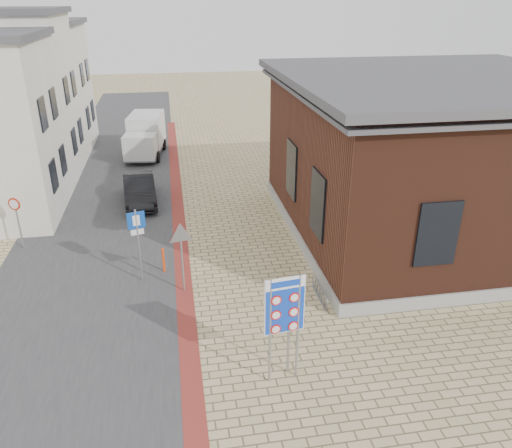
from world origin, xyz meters
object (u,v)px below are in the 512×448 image
object	(u,v)px
border_sign	(285,307)
parking_sign	(137,233)
bollard	(163,260)
sedan	(140,189)
essen_sign	(289,323)
box_truck	(145,135)

from	to	relation	value
border_sign	parking_sign	world-z (taller)	border_sign
border_sign	bollard	xyz separation A→B (m)	(-3.19, 6.50, -1.82)
parking_sign	sedan	bearing A→B (deg)	78.88
sedan	essen_sign	size ratio (longest dim) A/B	1.74
parking_sign	bollard	world-z (taller)	parking_sign
sedan	bollard	distance (m)	7.46
essen_sign	parking_sign	size ratio (longest dim) A/B	0.87
box_truck	essen_sign	world-z (taller)	box_truck
essen_sign	box_truck	bearing A→B (deg)	106.24
essen_sign	parking_sign	bearing A→B (deg)	130.92
border_sign	bollard	size ratio (longest dim) A/B	3.18
sedan	essen_sign	world-z (taller)	essen_sign
sedan	box_truck	distance (m)	8.44
sedan	parking_sign	bearing A→B (deg)	-92.07
parking_sign	bollard	size ratio (longest dim) A/B	2.82
sedan	bollard	bearing A→B (deg)	-85.71
border_sign	bollard	world-z (taller)	border_sign
sedan	box_truck	bearing A→B (deg)	84.72
box_truck	border_sign	world-z (taller)	border_sign
bollard	parking_sign	bearing A→B (deg)	-147.40
sedan	border_sign	size ratio (longest dim) A/B	1.34
box_truck	border_sign	xyz separation A→B (m)	(4.24, -22.28, 0.99)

